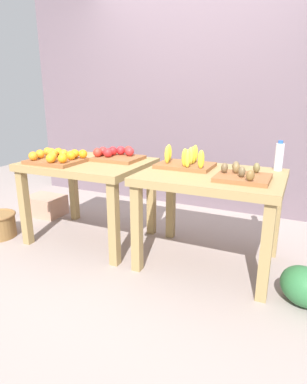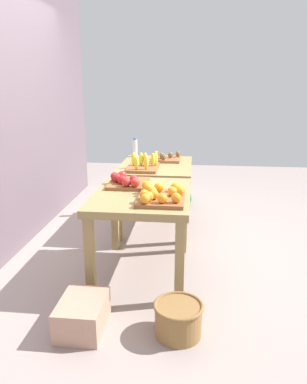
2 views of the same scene
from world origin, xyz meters
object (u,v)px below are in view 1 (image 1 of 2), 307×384
object	(u,v)px
apple_bin	(116,155)
display_table_right	(211,187)
banana_crate	(185,162)
cardboard_produce_box	(46,205)
display_table_left	(89,173)
water_bottle	(279,157)
orange_bin	(57,157)
kiwi_bin	(242,176)

from	to	relation	value
apple_bin	display_table_right	bearing A→B (deg)	-10.22
banana_crate	cardboard_produce_box	xyz separation A→B (m)	(-1.71, 0.20, -0.68)
display_table_left	banana_crate	bearing A→B (deg)	6.65
display_table_left	cardboard_produce_box	bearing A→B (deg)	160.25
apple_bin	banana_crate	size ratio (longest dim) A/B	0.94
apple_bin	water_bottle	world-z (taller)	water_bottle
display_table_left	apple_bin	size ratio (longest dim) A/B	2.52
orange_bin	water_bottle	bearing A→B (deg)	15.06
kiwi_bin	water_bottle	size ratio (longest dim) A/B	1.56
banana_crate	cardboard_produce_box	distance (m)	1.85
display_table_left	apple_bin	world-z (taller)	apple_bin
display_table_left	banana_crate	distance (m)	0.89
display_table_left	kiwi_bin	distance (m)	1.37
banana_crate	water_bottle	xyz separation A→B (m)	(0.68, 0.20, 0.06)
display_table_right	cardboard_produce_box	xyz separation A→B (m)	(-1.96, 0.30, -0.52)
display_table_left	water_bottle	size ratio (longest dim) A/B	4.51
display_table_left	orange_bin	size ratio (longest dim) A/B	2.22
display_table_left	water_bottle	bearing A→B (deg)	11.14
orange_bin	banana_crate	bearing A→B (deg)	14.01
banana_crate	orange_bin	bearing A→B (deg)	-165.99
apple_bin	water_bottle	xyz separation A→B (m)	(1.36, 0.14, 0.07)
display_table_right	apple_bin	size ratio (longest dim) A/B	2.52
display_table_right	kiwi_bin	bearing A→B (deg)	-22.07
display_table_right	kiwi_bin	size ratio (longest dim) A/B	2.89
orange_bin	cardboard_produce_box	distance (m)	1.04
banana_crate	cardboard_produce_box	world-z (taller)	banana_crate
orange_bin	kiwi_bin	xyz separation A→B (m)	(1.56, 0.07, -0.02)
kiwi_bin	cardboard_produce_box	distance (m)	2.32
kiwi_bin	cardboard_produce_box	xyz separation A→B (m)	(-2.19, 0.40, -0.66)
apple_bin	banana_crate	bearing A→B (deg)	-5.47
orange_bin	cardboard_produce_box	bearing A→B (deg)	143.61
water_bottle	kiwi_bin	bearing A→B (deg)	-116.21
display_table_right	water_bottle	xyz separation A→B (m)	(0.44, 0.31, 0.22)
display_table_right	banana_crate	xyz separation A→B (m)	(-0.25, 0.10, 0.15)
cardboard_produce_box	water_bottle	bearing A→B (deg)	0.15
display_table_left	orange_bin	bearing A→B (deg)	-140.53
display_table_left	display_table_right	world-z (taller)	same
banana_crate	cardboard_produce_box	bearing A→B (deg)	173.39
display_table_left	orange_bin	distance (m)	0.30
display_table_left	kiwi_bin	xyz separation A→B (m)	(1.36, -0.10, 0.14)
orange_bin	apple_bin	world-z (taller)	apple_bin
apple_bin	cardboard_produce_box	world-z (taller)	apple_bin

